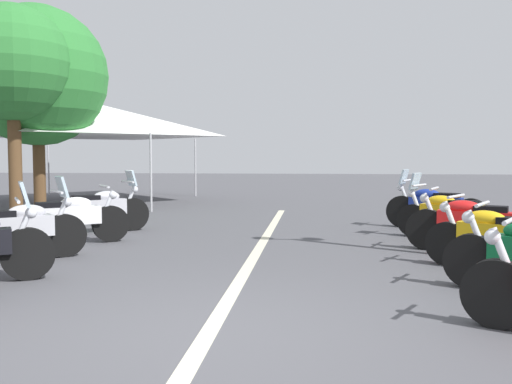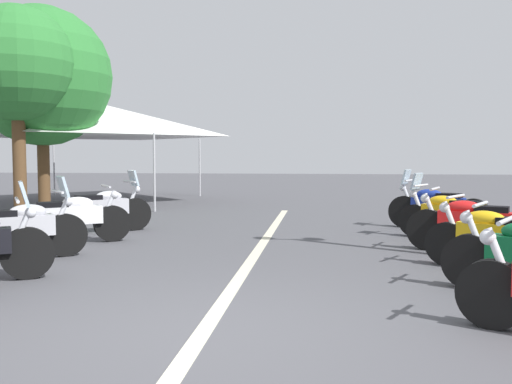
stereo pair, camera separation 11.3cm
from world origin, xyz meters
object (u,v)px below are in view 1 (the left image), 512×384
Objects in this scene: motorcycle_right_row_2 at (498,238)px; roadside_tree_0 at (12,64)px; motorcycle_left_row_4 at (99,209)px; motorcycle_right_row_4 at (449,214)px; motorcycle_left_row_3 at (66,218)px; motorcycle_right_row_5 at (434,206)px; roadside_tree_1 at (37,76)px; event_tent at (90,119)px; motorcycle_left_row_2 at (16,229)px; motorcycle_right_row_3 at (474,224)px.

roadside_tree_0 reaches higher than motorcycle_right_row_2.
motorcycle_left_row_4 is 6.58m from motorcycle_right_row_4.
motorcycle_left_row_3 is 1.05× the size of motorcycle_right_row_4.
roadside_tree_0 is at bearing 2.30° from motorcycle_right_row_2.
motorcycle_left_row_4 is at bearing 36.28° from motorcycle_right_row_5.
roadside_tree_1 is at bearing 2.27° from roadside_tree_0.
motorcycle_left_row_4 is 7.86m from event_tent.
roadside_tree_1 is at bearing -3.04° from motorcycle_right_row_2.
event_tent is (5.68, 9.60, 2.17)m from motorcycle_right_row_5.
motorcycle_left_row_3 reaches higher than motorcycle_right_row_2.
roadside_tree_0 is at bearing -177.73° from roadside_tree_1.
motorcycle_right_row_4 is 0.94× the size of motorcycle_right_row_5.
motorcycle_right_row_5 is at bearing -29.57° from motorcycle_left_row_4.
motorcycle_left_row_2 is at bearing -151.01° from roadside_tree_0.
motorcycle_right_row_2 is 11.70m from roadside_tree_0.
event_tent is at bearing -4.98° from motorcycle_right_row_4.
motorcycle_right_row_3 is 0.32× the size of event_tent.
roadside_tree_0 is 4.41m from event_tent.
motorcycle_left_row_4 reaches higher than motorcycle_right_row_4.
roadside_tree_1 is (1.32, 0.05, -0.11)m from roadside_tree_0.
motorcycle_right_row_2 is (0.02, -6.63, -0.02)m from motorcycle_left_row_2.
motorcycle_right_row_3 is at bearing -131.48° from event_tent.
motorcycle_right_row_2 is 12.39m from roadside_tree_1.
roadside_tree_0 is (4.12, 3.17, 3.27)m from motorcycle_left_row_3.
motorcycle_left_row_4 is at bearing -156.63° from event_tent.
motorcycle_left_row_2 reaches higher than motorcycle_right_row_3.
motorcycle_left_row_2 is at bearing 57.72° from motorcycle_right_row_5.
motorcycle_right_row_3 is at bearing -53.67° from motorcycle_left_row_4.
motorcycle_right_row_2 is 0.91× the size of motorcycle_right_row_5.
motorcycle_right_row_5 is (2.71, -6.61, 0.02)m from motorcycle_left_row_3.
motorcycle_right_row_4 is at bearing 114.51° from motorcycle_right_row_5.
motorcycle_left_row_4 reaches higher than motorcycle_left_row_2.
motorcycle_left_row_2 is 2.95m from motorcycle_left_row_4.
motorcycle_left_row_2 is at bearing -131.69° from motorcycle_left_row_4.
motorcycle_left_row_4 is at bearing 8.74° from motorcycle_right_row_3.
roadside_tree_1 is at bearing 88.77° from motorcycle_left_row_4.
motorcycle_right_row_4 is 0.28× the size of event_tent.
motorcycle_right_row_5 is at bearing -98.19° from roadside_tree_0.
event_tent is at bearing -13.75° from motorcycle_right_row_2.
motorcycle_right_row_4 is at bearing -23.62° from motorcycle_left_row_3.
roadside_tree_0 is (4.23, 9.80, 3.27)m from motorcycle_right_row_3.
motorcycle_left_row_2 is at bearing -127.24° from motorcycle_left_row_3.
motorcycle_left_row_2 is 0.88× the size of motorcycle_right_row_5.
roadside_tree_1 is at bearing 8.68° from motorcycle_right_row_4.
motorcycle_right_row_5 is at bearing -67.45° from motorcycle_right_row_3.
motorcycle_right_row_3 is (-0.11, -6.63, 0.01)m from motorcycle_left_row_3.
roadside_tree_1 reaches higher than event_tent.
roadside_tree_1 reaches higher than motorcycle_right_row_3.
motorcycle_left_row_4 is 7.18m from motorcycle_right_row_2.
motorcycle_left_row_3 is 7.06m from roadside_tree_1.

